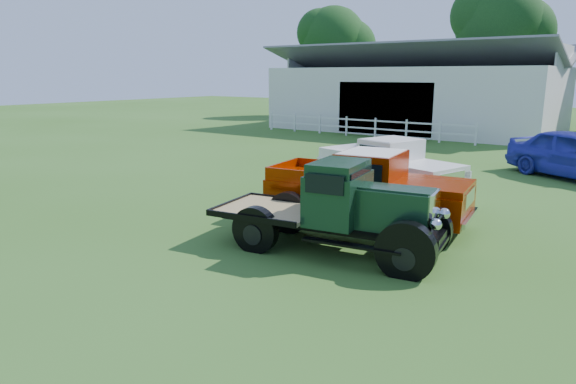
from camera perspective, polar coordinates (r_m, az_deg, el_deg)
The scene contains 8 objects.
ground at distance 11.53m, azimuth -4.35°, elevation -6.04°, with size 120.00×120.00×0.00m, color #305B1A.
shed_left at distance 37.07m, azimuth 14.07°, elevation 11.07°, with size 18.80×10.20×5.60m, color silver, non-canonical shape.
fence_rail at distance 32.21m, azimuth 8.08°, elevation 7.18°, with size 14.20×0.16×1.20m, color white, non-canonical shape.
tree_a at distance 48.33m, azimuth 5.03°, elevation 14.64°, with size 6.30×6.30×10.50m, color #133312, non-canonical shape.
tree_b at distance 43.75m, azimuth 22.19°, elevation 14.62°, with size 6.90×6.90×11.50m, color #133312, non-canonical shape.
vintage_flatbed at distance 10.98m, azimuth 5.11°, elevation -1.65°, with size 4.98×1.97×1.97m, color #13301E, non-canonical shape.
red_pickup at distance 13.15m, azimuth 8.76°, elevation 0.51°, with size 5.19×2.00×1.89m, color #881E00, non-canonical shape.
white_pickup at distance 16.28m, azimuth 11.05°, elevation 2.61°, with size 4.87×1.89×1.79m, color white, non-canonical shape.
Camera 1 is at (7.13, -8.26, 3.73)m, focal length 32.00 mm.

